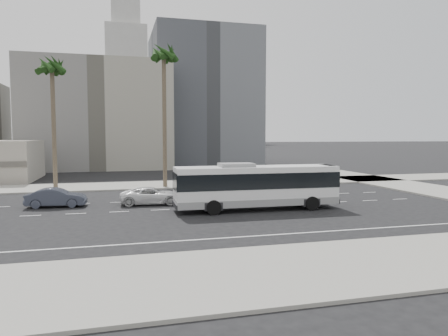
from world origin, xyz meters
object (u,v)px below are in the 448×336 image
object	(u,v)px
car_b	(56,198)
palm_near	(164,57)
car_a	(152,196)
palm_mid	(52,69)
city_bus	(257,185)

from	to	relation	value
car_b	palm_near	world-z (taller)	palm_near
palm_near	car_a	bearing A→B (deg)	-102.37
car_a	car_b	size ratio (longest dim) A/B	1.12
car_b	palm_near	xyz separation A→B (m)	(9.62, 9.84, 13.07)
palm_near	palm_mid	bearing A→B (deg)	170.49
car_a	palm_mid	world-z (taller)	palm_mid
car_a	palm_near	size ratio (longest dim) A/B	0.33
car_a	palm_mid	xyz separation A→B (m)	(-8.98, 12.28, 11.68)
city_bus	palm_near	size ratio (longest dim) A/B	0.81
car_b	palm_near	bearing A→B (deg)	-40.07
city_bus	car_b	size ratio (longest dim) A/B	2.75
car_b	palm_mid	world-z (taller)	palm_mid
palm_near	car_b	bearing A→B (deg)	-134.36
city_bus	car_b	bearing A→B (deg)	162.25
city_bus	car_b	world-z (taller)	city_bus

